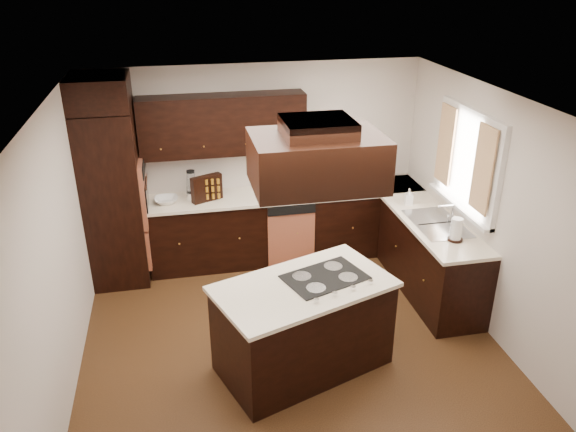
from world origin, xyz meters
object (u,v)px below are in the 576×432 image
(oven_column, at_px, (114,198))
(spice_rack, at_px, (207,188))
(range_hood, at_px, (317,160))
(island, at_px, (303,328))

(oven_column, bearing_deg, spice_rack, 1.82)
(oven_column, relative_size, range_hood, 2.02)
(spice_rack, bearing_deg, range_hood, -95.43)
(island, height_order, range_hood, range_hood)
(island, distance_m, spice_rack, 2.36)
(island, xyz_separation_m, spice_rack, (-0.72, 2.15, 0.64))
(oven_column, distance_m, spice_rack, 1.10)
(range_hood, distance_m, spice_rack, 2.65)
(range_hood, xyz_separation_m, spice_rack, (-0.78, 2.29, -1.08))
(oven_column, height_order, range_hood, range_hood)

